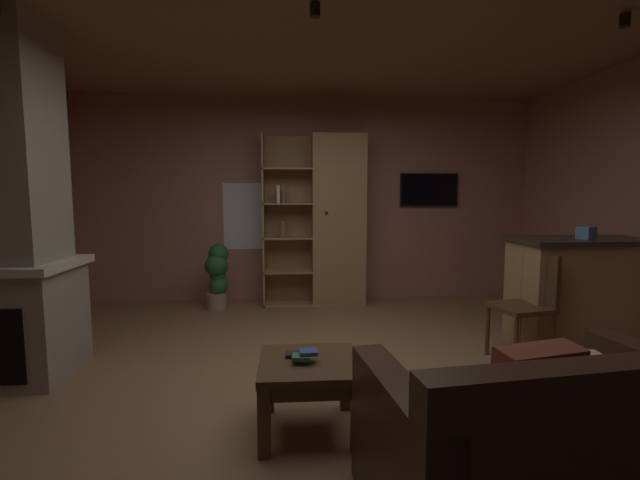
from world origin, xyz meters
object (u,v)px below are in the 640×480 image
leather_couch (545,454)px  wall_mounted_tv (429,190)px  kitchen_bar_counter (593,293)px  table_book_0 (297,355)px  potted_floor_plant (217,274)px  dining_chair (529,299)px  table_book_2 (308,352)px  coffee_table (309,375)px  bookshelf_cabinet (332,221)px  table_book_1 (301,357)px  tissue_box (586,233)px

leather_couch → wall_mounted_tv: (0.79, 4.07, 1.18)m
kitchen_bar_counter → table_book_0: kitchen_bar_counter is taller
potted_floor_plant → dining_chair: bearing=-32.1°
table_book_2 → kitchen_bar_counter: bearing=25.3°
table_book_2 → dining_chair: bearing=28.1°
potted_floor_plant → wall_mounted_tv: wall_mounted_tv is taller
leather_couch → wall_mounted_tv: size_ratio=2.01×
kitchen_bar_counter → potted_floor_plant: kitchen_bar_counter is taller
coffee_table → table_book_0: table_book_0 is taller
dining_chair → potted_floor_plant: size_ratio=1.12×
bookshelf_cabinet → table_book_2: bookshelf_cabinet is taller
table_book_1 → leather_couch: bearing=-36.1°
potted_floor_plant → kitchen_bar_counter: bearing=-23.5°
coffee_table → potted_floor_plant: 3.01m
leather_couch → potted_floor_plant: 4.13m
kitchen_bar_counter → table_book_2: (-2.69, -1.27, -0.02)m
tissue_box → potted_floor_plant: size_ratio=0.15×
potted_floor_plant → coffee_table: bearing=-70.7°
kitchen_bar_counter → bookshelf_cabinet: bearing=140.8°
tissue_box → coffee_table: 2.89m
kitchen_bar_counter → potted_floor_plant: size_ratio=1.79×
tissue_box → potted_floor_plant: 3.95m
bookshelf_cabinet → dining_chair: size_ratio=2.36×
leather_couch → wall_mounted_tv: bearing=79.0°
table_book_1 → dining_chair: (1.98, 1.04, 0.06)m
coffee_table → wall_mounted_tv: wall_mounted_tv is taller
bookshelf_cabinet → potted_floor_plant: bearing=-170.7°
leather_couch → potted_floor_plant: (-1.98, 3.63, 0.14)m
bookshelf_cabinet → table_book_0: (-0.51, -3.00, -0.63)m
table_book_0 → kitchen_bar_counter: bearing=23.1°
leather_couch → dining_chair: 2.04m
table_book_0 → dining_chair: (2.00, 0.94, 0.08)m
potted_floor_plant → wall_mounted_tv: (2.77, 0.44, 1.04)m
tissue_box → coffee_table: (-2.53, -1.18, -0.73)m
table_book_1 → tissue_box: bearing=25.3°
leather_couch → dining_chair: size_ratio=1.71×
coffee_table → wall_mounted_tv: size_ratio=0.75×
kitchen_bar_counter → dining_chair: kitchen_bar_counter is taller
kitchen_bar_counter → wall_mounted_tv: bearing=113.9°
leather_couch → table_book_2: leather_couch is taller
bookshelf_cabinet → table_book_1: bearing=-98.9°
bookshelf_cabinet → tissue_box: bearing=-42.1°
dining_chair → bookshelf_cabinet: bearing=125.8°
coffee_table → table_book_1: size_ratio=5.81×
tissue_box → potted_floor_plant: tissue_box is taller
kitchen_bar_counter → tissue_box: (-0.15, -0.06, 0.56)m
bookshelf_cabinet → coffee_table: size_ratio=3.69×
wall_mounted_tv → coffee_table: bearing=-118.5°
dining_chair → table_book_2: bearing=-151.9°
kitchen_bar_counter → coffee_table: bearing=-155.2°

